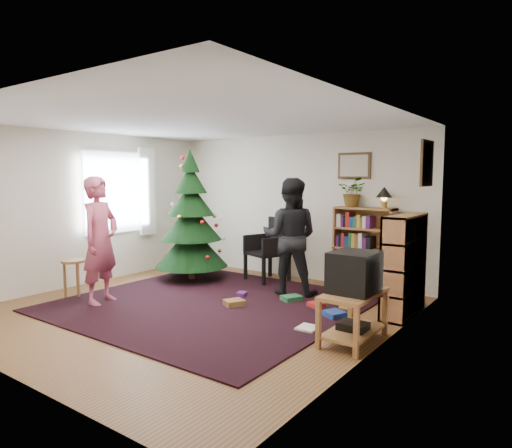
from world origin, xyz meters
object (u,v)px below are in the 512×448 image
Objects in this scene: picture_back at (354,166)px; person_by_chair at (290,237)px; crt_tv at (354,272)px; christmas_tree at (191,226)px; tv_stand at (353,313)px; stool at (73,268)px; armchair at (271,246)px; potted_plant at (353,192)px; table_lamp at (384,194)px; bookshelf_right at (404,264)px; picture_right at (427,163)px; bookshelf_back at (364,248)px; person_standing at (100,240)px.

picture_back is 1.61m from person_by_chair.
picture_back reaches higher than crt_tv.
christmas_tree reaches higher than tv_stand.
picture_back is at bearing 44.99° from stool.
tv_stand is 0.49× the size of person_by_chair.
armchair is 2.27× the size of potted_plant.
potted_plant is (0.05, -0.14, -0.41)m from picture_back.
potted_plant reaches higher than table_lamp.
stool is (-4.25, -1.97, -0.24)m from bookshelf_right.
picture_right is at bearing -19.98° from bookshelf_right.
bookshelf_back is 2.60× the size of crt_tv.
christmas_tree is 2.01m from stool.
picture_right is 1.09× the size of stool.
picture_back is 0.42× the size of bookshelf_right.
bookshelf_back is at bearing 44.30° from bookshelf_right.
table_lamp is at bearing -61.91° from person_standing.
picture_right reaches higher than person_standing.
table_lamp reaches higher than bookshelf_back.
stool is at bearing -109.30° from christmas_tree.
potted_plant is at bearing -69.02° from picture_back.
stool is (-3.32, -2.93, -0.24)m from bookshelf_back.
person_standing is (-3.50, -0.65, 0.57)m from tv_stand.
bookshelf_back is at bearing 0.00° from potted_plant.
bookshelf_right reaches higher than crt_tv.
picture_right is 1.20× the size of crt_tv.
person_by_chair is at bearing -20.73° from armchair.
potted_plant reaches higher than person_by_chair.
armchair is at bearing 75.08° from bookshelf_right.
christmas_tree is (-2.42, -1.22, -1.01)m from picture_back.
tv_stand is at bearing -98.78° from picture_right.
christmas_tree is at bearing -125.59° from armchair.
crt_tv reaches higher than stool.
picture_back is at bearing 110.98° from potted_plant.
picture_back is 0.92× the size of picture_right.
person_standing is (-2.68, -2.89, 0.23)m from bookshelf_back.
bookshelf_back is (2.67, 1.09, -0.27)m from christmas_tree.
potted_plant is (-1.27, 0.59, -0.41)m from picture_right.
bookshelf_right is 1.29m from crt_tv.
crt_tv is 2.42m from table_lamp.
potted_plant is (-1.02, 2.24, 1.21)m from tv_stand.
picture_right is 0.27× the size of christmas_tree.
christmas_tree reaches higher than person_by_chair.
picture_back is 1.32m from bookshelf_back.
person_by_chair is (1.89, 0.15, -0.06)m from christmas_tree.
crt_tv is 2.58m from potted_plant.
picture_back is 3.07m from tv_stand.
picture_back is at bearing 114.19° from crt_tv.
table_lamp is (-0.52, 2.24, 1.20)m from tv_stand.
person_standing is 3.87m from potted_plant.
table_lamp is at bearing 20.12° from christmas_tree.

